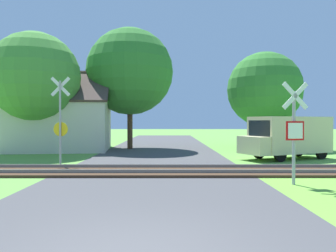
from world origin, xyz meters
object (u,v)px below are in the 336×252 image
Objects in this scene: tree_right at (266,89)px; tree_left at (37,77)px; crossing_sign_far at (62,118)px; stop_sign_near at (296,129)px; mail_truck at (289,136)px; house at (59,123)px; tree_center at (131,72)px.

tree_left is (-15.56, -4.28, 0.36)m from tree_right.
crossing_sign_far is 0.55× the size of tree_right.
stop_sign_near reaches higher than mail_truck.
tree_right is at bearing -112.45° from stop_sign_near.
tree_left reaches higher than crossing_sign_far.
stop_sign_near is at bearing 136.64° from mail_truck.
stop_sign_near is 16.17m from tree_left.
tree_right reaches higher than house.
tree_right is 16.14m from tree_left.
crossing_sign_far is at bearing 79.12° from mail_truck.
crossing_sign_far is 10.23m from tree_center.
stop_sign_near is 15.76m from tree_center.
crossing_sign_far is at bearing -140.05° from tree_right.
mail_truck is (14.03, -5.49, -0.61)m from house.
stop_sign_near is at bearing -25.61° from crossing_sign_far.
mail_truck is (-0.94, -7.36, -3.17)m from tree_right.
tree_left is (-3.48, 5.83, 2.63)m from crossing_sign_far.
crossing_sign_far is 15.91m from tree_right.
mail_truck is (9.13, -6.65, -4.39)m from tree_center.
tree_center is 1.17× the size of tree_left.
tree_right is 1.38× the size of mail_truck.
tree_left is at bearing 53.35° from mail_truck.
house is 1.51× the size of mail_truck.
tree_left is 15.35m from mail_truck.
tree_right reaches higher than crossing_sign_far.
tree_center is 6.60m from tree_left.
house reaches higher than stop_sign_near.
house is 6.30m from tree_center.
mail_truck is at bearing 14.39° from crossing_sign_far.
tree_center reaches higher than house.
tree_center is at bearing 78.48° from crossing_sign_far.
crossing_sign_far is 0.50× the size of house.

